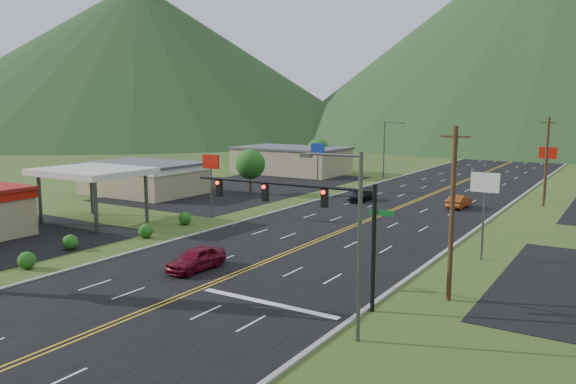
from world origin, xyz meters
The scene contains 20 objects.
ground centered at (0.00, 0.00, 0.00)m, with size 500.00×500.00×0.00m, color #2A4518.
road centered at (0.00, 0.00, 0.00)m, with size 20.00×460.00×0.04m, color black.
traffic_signal centered at (6.48, 14.00, 5.33)m, with size 13.10×0.43×7.00m.
streetlight_east centered at (11.18, 10.00, 5.18)m, with size 3.28×0.25×9.00m.
streetlight_west centered at (-11.68, 70.00, 5.18)m, with size 3.28×0.25×9.00m.
gas_canopy centered at (-22.00, 22.00, 4.87)m, with size 10.00×8.00×5.30m.
building_west_mid centered at (-32.00, 38.00, 2.27)m, with size 14.40×10.40×4.10m.
building_west_far centered at (-28.00, 68.00, 2.26)m, with size 18.40×11.40×4.50m.
pole_sign_west_a centered at (-14.00, 30.00, 5.05)m, with size 2.00×0.18×6.40m.
pole_sign_west_b centered at (-14.00, 52.00, 5.05)m, with size 2.00×0.18×6.40m.
pole_sign_east_a centered at (13.00, 28.00, 5.05)m, with size 2.00×0.18×6.40m.
pole_sign_east_b centered at (13.00, 60.00, 5.05)m, with size 2.00×0.18×6.40m.
tree_west_a centered at (-20.00, 45.00, 3.89)m, with size 3.84×3.84×5.82m.
tree_west_b centered at (-25.00, 72.00, 3.89)m, with size 3.84×3.84×5.82m.
utility_pole_a centered at (13.50, 18.00, 5.13)m, with size 1.60×0.28×10.00m.
utility_pole_b centered at (13.50, 55.00, 5.13)m, with size 1.60×0.28×10.00m.
mountain_nw centered at (-148.49, 148.49, 30.00)m, with size 190.00×190.00×60.00m, color black.
car_red_near centered at (-2.83, 14.86, 0.79)m, with size 1.86×4.63×1.58m, color maroon.
car_dark_mid centered at (-5.53, 47.37, 0.69)m, with size 1.92×4.73×1.37m, color black.
car_red_far centered at (5.72, 48.83, 0.73)m, with size 1.54×4.42×1.46m, color #9F3C11.
Camera 1 is at (22.11, -13.23, 10.92)m, focal length 35.00 mm.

